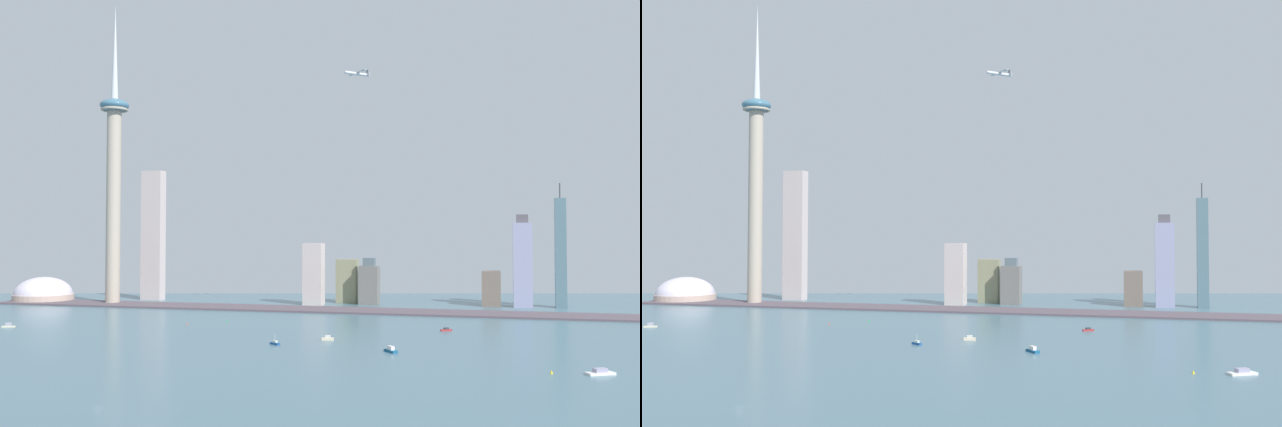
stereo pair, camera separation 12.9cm
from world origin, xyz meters
TOP-DOWN VIEW (x-y plane):
  - ground_plane at (0.00, 0.00)m, footprint 6000.00×6000.00m
  - waterfront_pier at (0.00, 450.09)m, footprint 817.54×58.70m
  - observation_tower at (-271.66, 459.83)m, footprint 35.50×35.50m
  - stadium_dome at (-375.75, 467.85)m, footprint 75.14×75.14m
  - skyscraper_0 at (5.31, 549.30)m, footprint 25.65×20.83m
  - skyscraper_1 at (217.30, 542.45)m, footprint 21.71×18.42m
  - skyscraper_2 at (260.06, 547.58)m, footprint 12.19×16.89m
  - skyscraper_3 at (181.27, 546.67)m, footprint 21.80×20.67m
  - skyscraper_4 at (-250.69, 522.97)m, footprint 27.83×16.22m
  - skyscraper_5 at (-27.87, 509.06)m, footprint 23.23×20.21m
  - skyscraper_6 at (35.90, 535.05)m, footprint 23.45×22.54m
  - boat_0 at (22.55, 204.78)m, footprint 9.17×7.08m
  - boat_1 at (246.55, 144.33)m, footprint 18.45×13.77m
  - boat_2 at (-244.72, 240.86)m, footprint 11.96×6.42m
  - boat_4 at (144.08, 315.17)m, footprint 9.96×7.40m
  - boat_5 at (113.50, 192.58)m, footprint 11.34×11.94m
  - boat_6 at (56.54, 235.90)m, footprint 9.83×4.30m
  - channel_buoy_0 at (-95.79, 300.99)m, footprint 1.22×1.22m
  - channel_buoy_1 at (218.57, 140.37)m, footprint 1.74×1.74m
  - channel_buoy_2 at (-67.29, 329.21)m, footprint 1.20×1.20m
  - airplane at (35.72, 460.93)m, footprint 27.54×27.79m

SIDE VIEW (x-z plane):
  - ground_plane at x=0.00m, z-range 0.00..0.00m
  - channel_buoy_2 at x=-67.29m, z-range 0.00..1.92m
  - waterfront_pier at x=0.00m, z-range 0.00..2.02m
  - channel_buoy_0 at x=-95.79m, z-range 0.00..2.12m
  - boat_4 at x=144.08m, z-range -0.40..2.55m
  - channel_buoy_1 at x=218.57m, z-range 0.00..2.17m
  - boat_0 at x=22.55m, z-range -2.97..5.36m
  - boat_1 at x=246.55m, z-range -0.55..3.31m
  - boat_2 at x=-244.72m, z-range -0.58..3.58m
  - boat_6 at x=56.54m, z-range -0.53..3.55m
  - boat_5 at x=113.50m, z-range -0.63..3.77m
  - stadium_dome at x=-375.75m, z-range -13.64..30.32m
  - skyscraper_3 at x=181.27m, z-range 0.00..41.81m
  - skyscraper_6 at x=35.90m, z-range -3.01..53.64m
  - skyscraper_0 at x=5.31m, z-range 0.00..54.31m
  - skyscraper_5 at x=-27.87m, z-range 0.00..74.76m
  - skyscraper_1 at x=217.30m, z-range -3.03..105.79m
  - skyscraper_2 at x=260.06m, z-range -8.83..136.81m
  - skyscraper_4 at x=-250.69m, z-range 0.00..169.47m
  - observation_tower at x=-271.66m, z-range -20.46..351.98m
  - airplane at x=35.72m, z-range 263.84..272.27m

